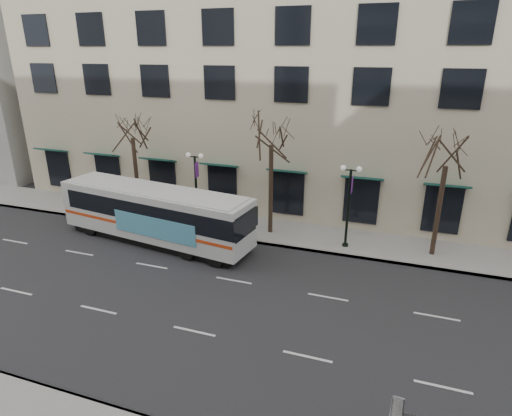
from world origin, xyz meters
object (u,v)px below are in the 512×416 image
at_px(tree_far_left, 131,124).
at_px(lamp_post_left, 196,186).
at_px(tree_far_mid, 272,130).
at_px(lamp_post_right, 349,203).
at_px(tree_far_right, 448,149).
at_px(city_bus, 156,213).

height_order(tree_far_left, lamp_post_left, tree_far_left).
height_order(tree_far_mid, lamp_post_left, tree_far_mid).
relative_size(tree_far_left, lamp_post_right, 1.60).
height_order(tree_far_right, lamp_post_right, tree_far_right).
bearing_deg(lamp_post_left, lamp_post_right, 0.00).
bearing_deg(tree_far_right, tree_far_left, 180.00).
height_order(tree_far_left, tree_far_right, tree_far_left).
bearing_deg(city_bus, tree_far_mid, 36.55).
bearing_deg(tree_far_left, tree_far_mid, 0.00).
relative_size(tree_far_left, tree_far_mid, 0.98).
xyz_separation_m(tree_far_left, city_bus, (3.61, -3.48, -4.78)).
bearing_deg(city_bus, tree_far_right, 19.95).
height_order(tree_far_right, city_bus, tree_far_right).
bearing_deg(lamp_post_left, tree_far_mid, 6.85).
xyz_separation_m(lamp_post_right, city_bus, (-11.40, -2.88, -1.03)).
relative_size(lamp_post_right, city_bus, 0.39).
distance_m(tree_far_mid, lamp_post_right, 6.41).
height_order(lamp_post_left, city_bus, lamp_post_left).
distance_m(tree_far_mid, city_bus, 8.82).
distance_m(tree_far_left, tree_far_mid, 10.00).
relative_size(tree_far_left, city_bus, 0.63).
bearing_deg(lamp_post_right, tree_far_left, 177.71).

